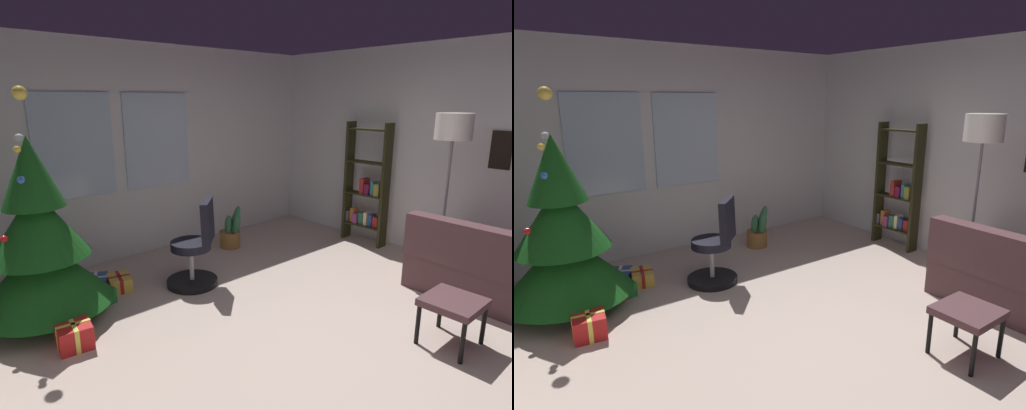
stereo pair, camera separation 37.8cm
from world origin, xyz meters
TOP-DOWN VIEW (x-y plane):
  - ground_plane at (0.00, 0.00)m, footprint 5.27×6.30m
  - wall_back_with_windows at (-0.02, 3.20)m, footprint 5.27×0.12m
  - wall_right_with_frames at (2.68, -0.00)m, footprint 0.12×6.30m
  - footstool at (0.75, -0.56)m, footprint 0.46×0.43m
  - holiday_tree at (-1.64, 2.11)m, footprint 1.19×1.19m
  - gift_box_red at (-1.62, 1.48)m, footprint 0.30×0.32m
  - gift_box_green at (-1.18, 2.12)m, footprint 0.30×0.34m
  - gift_box_gold at (-0.88, 2.28)m, footprint 0.29×0.35m
  - gift_box_blue at (-1.09, 2.42)m, footprint 0.36×0.39m
  - office_chair at (-0.18, 1.82)m, footprint 0.59×0.59m
  - bookshelf at (2.42, 1.45)m, footprint 0.18×0.64m
  - floor_lamp at (2.03, 0.16)m, footprint 0.38×0.38m
  - potted_plant at (0.84, 2.50)m, footprint 0.30×0.40m

SIDE VIEW (x-z plane):
  - ground_plane at x=0.00m, z-range -0.10..0.00m
  - gift_box_blue at x=-1.09m, z-range 0.00..0.15m
  - gift_box_gold at x=-0.88m, z-range 0.00..0.15m
  - gift_box_green at x=-1.18m, z-range 0.00..0.16m
  - gift_box_red at x=-1.62m, z-range 0.00..0.21m
  - potted_plant at x=0.84m, z-range -0.09..0.52m
  - footstool at x=0.75m, z-range 0.15..0.56m
  - office_chair at x=-0.18m, z-range -0.11..0.85m
  - holiday_tree at x=-1.64m, z-range -0.34..1.77m
  - bookshelf at x=2.42m, z-range -0.09..1.61m
  - wall_right_with_frames at x=2.68m, z-range 0.00..2.69m
  - wall_back_with_windows at x=-0.02m, z-range 0.01..2.69m
  - floor_lamp at x=2.03m, z-range 0.67..2.52m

